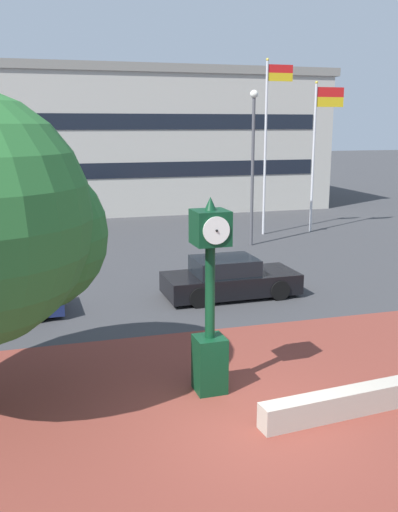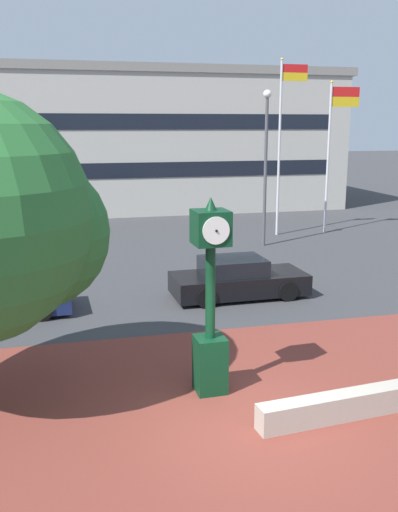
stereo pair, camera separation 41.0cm
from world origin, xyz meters
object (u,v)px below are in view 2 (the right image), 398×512
at_px(street_lamp_post, 266,153).
at_px(civic_building, 112,139).
at_px(flagpole_primary, 282,137).
at_px(flagpole_secondary, 332,144).
at_px(street_clock, 210,304).
at_px(car_street_near, 237,279).

bearing_deg(street_lamp_post, civic_building, 109.52).
bearing_deg(flagpole_primary, flagpole_secondary, 0.00).
height_order(street_clock, civic_building, civic_building).
xyz_separation_m(flagpole_primary, civic_building, (-6.98, 12.62, -0.40)).
height_order(car_street_near, flagpole_primary, flagpole_primary).
bearing_deg(flagpole_primary, civic_building, 118.92).
bearing_deg(car_street_near, flagpole_secondary, 139.37).
xyz_separation_m(street_clock, flagpole_secondary, (10.55, 16.00, 2.57)).
xyz_separation_m(flagpole_primary, flagpole_secondary, (2.69, 0.00, -0.37)).
relative_size(flagpole_primary, street_lamp_post, 1.23).
bearing_deg(car_street_near, street_lamp_post, 152.66).
height_order(street_clock, flagpole_primary, flagpole_primary).
xyz_separation_m(car_street_near, flagpole_primary, (5.27, 9.69, 4.26)).
xyz_separation_m(street_clock, street_lamp_post, (6.19, 13.65, 2.30)).
bearing_deg(flagpole_secondary, flagpole_primary, -180.00).
relative_size(street_clock, street_lamp_post, 0.59).
bearing_deg(civic_building, car_street_near, -85.62).
distance_m(street_clock, street_lamp_post, 15.17).
distance_m(street_clock, flagpole_secondary, 19.34).
distance_m(civic_building, street_lamp_post, 15.88).
height_order(flagpole_primary, flagpole_secondary, flagpole_primary).
bearing_deg(street_lamp_post, car_street_near, -116.10).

